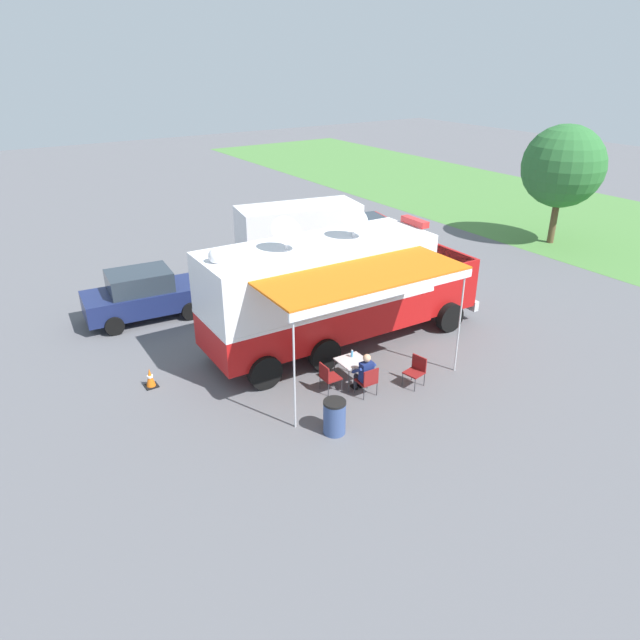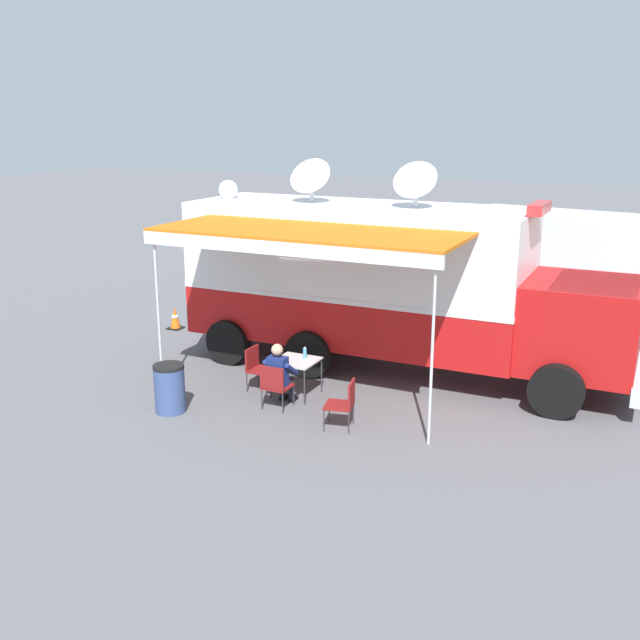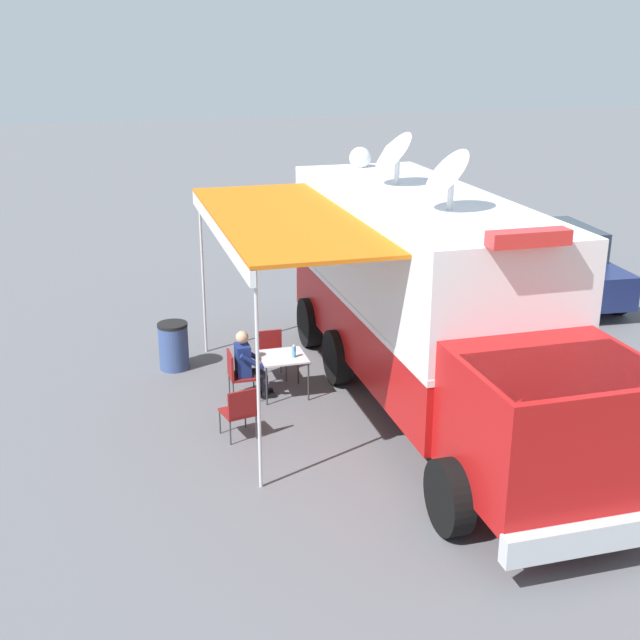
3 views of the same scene
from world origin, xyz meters
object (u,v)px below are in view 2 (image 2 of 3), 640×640
object	(u,v)px
water_bottle	(305,353)
trash_bin	(170,388)
folding_chair_spare_by_truck	(345,401)
traffic_cone	(175,318)
command_truck	(389,281)
seated_responder	(280,373)
car_behind_truck	(303,267)
folding_chair_beside_table	(257,365)
folding_table	(296,363)
folding_chair_at_table	(275,383)
support_truck	(584,262)

from	to	relation	value
water_bottle	trash_bin	size ratio (longest dim) A/B	0.25
folding_chair_spare_by_truck	traffic_cone	distance (m)	7.54
command_truck	seated_responder	distance (m)	3.35
car_behind_truck	folding_chair_beside_table	bearing A→B (deg)	18.80
traffic_cone	seated_responder	bearing A→B (deg)	53.50
folding_chair_spare_by_truck	car_behind_truck	xyz separation A→B (m)	(-8.74, -4.91, 0.37)
folding_table	car_behind_truck	distance (m)	8.41
folding_chair_beside_table	command_truck	bearing A→B (deg)	139.38
seated_responder	trash_bin	world-z (taller)	seated_responder
trash_bin	folding_table	bearing A→B (deg)	133.26
folding_chair_beside_table	car_behind_truck	xyz separation A→B (m)	(-7.67, -2.61, 0.37)
command_truck	car_behind_truck	distance (m)	7.15
traffic_cone	car_behind_truck	distance (m)	4.93
command_truck	folding_chair_spare_by_truck	size ratio (longest dim) A/B	10.99
command_truck	car_behind_truck	world-z (taller)	command_truck
water_bottle	folding_chair_at_table	xyz separation A→B (m)	(0.98, -0.16, -0.32)
car_behind_truck	trash_bin	bearing A→B (deg)	10.21
folding_chair_spare_by_truck	seated_responder	distance (m)	1.57
folding_chair_beside_table	support_truck	distance (m)	10.70
folding_chair_beside_table	seated_responder	xyz separation A→B (m)	(0.60, 0.81, 0.14)
folding_chair_at_table	support_truck	bearing A→B (deg)	155.69
seated_responder	car_behind_truck	bearing A→B (deg)	-157.55
seated_responder	folding_chair_beside_table	bearing A→B (deg)	-126.60
folding_table	seated_responder	world-z (taller)	seated_responder
folding_chair_spare_by_truck	trash_bin	distance (m)	3.29
folding_chair_at_table	seated_responder	xyz separation A→B (m)	(-0.19, 0.01, 0.14)
seated_responder	support_truck	bearing A→B (deg)	155.31
folding_chair_spare_by_truck	car_behind_truck	world-z (taller)	car_behind_truck
folding_chair_at_table	folding_chair_beside_table	bearing A→B (deg)	-134.53
folding_chair_spare_by_truck	command_truck	bearing A→B (deg)	-174.01
folding_chair_spare_by_truck	trash_bin	size ratio (longest dim) A/B	0.96
command_truck	trash_bin	bearing A→B (deg)	-36.20
folding_chair_beside_table	support_truck	bearing A→B (deg)	150.02
water_bottle	car_behind_truck	xyz separation A→B (m)	(-7.48, -3.57, 0.05)
support_truck	car_behind_truck	xyz separation A→B (m)	(1.56, -7.94, -0.51)
seated_responder	traffic_cone	size ratio (longest dim) A/B	2.16
folding_chair_at_table	support_truck	xyz separation A→B (m)	(-10.02, 4.53, 0.87)
water_bottle	folding_chair_spare_by_truck	xyz separation A→B (m)	(1.25, 1.34, -0.32)
seated_responder	trash_bin	distance (m)	2.05
folding_chair_spare_by_truck	seated_responder	bearing A→B (deg)	-107.33
command_truck	folding_chair_spare_by_truck	world-z (taller)	command_truck
folding_chair_at_table	car_behind_truck	distance (m)	9.13
water_bottle	command_truck	bearing A→B (deg)	154.52
folding_table	folding_chair_at_table	distance (m)	0.82
car_behind_truck	folding_chair_spare_by_truck	bearing A→B (deg)	29.35
command_truck	folding_table	xyz separation A→B (m)	(2.26, -1.10, -1.27)
seated_responder	car_behind_truck	distance (m)	8.95
folding_chair_beside_table	seated_responder	size ratio (longest dim) A/B	0.70
water_bottle	support_truck	distance (m)	10.06
folding_chair_beside_table	traffic_cone	size ratio (longest dim) A/B	1.50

